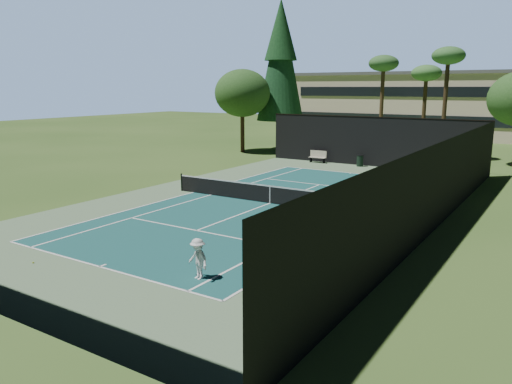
# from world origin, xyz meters

# --- Properties ---
(ground) EXTENTS (160.00, 160.00, 0.00)m
(ground) POSITION_xyz_m (0.00, 0.00, 0.00)
(ground) COLOR #385921
(ground) RESTS_ON ground
(apron_slab) EXTENTS (18.00, 32.00, 0.01)m
(apron_slab) POSITION_xyz_m (0.00, 0.00, 0.01)
(apron_slab) COLOR #60815A
(apron_slab) RESTS_ON ground
(court_surface) EXTENTS (10.97, 23.77, 0.01)m
(court_surface) POSITION_xyz_m (0.00, 0.00, 0.01)
(court_surface) COLOR #1A5352
(court_surface) RESTS_ON ground
(court_lines) EXTENTS (11.07, 23.87, 0.01)m
(court_lines) POSITION_xyz_m (0.00, 0.00, 0.02)
(court_lines) COLOR white
(court_lines) RESTS_ON ground
(tennis_net) EXTENTS (12.90, 0.10, 1.10)m
(tennis_net) POSITION_xyz_m (0.00, 0.00, 0.56)
(tennis_net) COLOR black
(tennis_net) RESTS_ON ground
(fence) EXTENTS (18.04, 32.05, 4.03)m
(fence) POSITION_xyz_m (0.00, 0.06, 2.01)
(fence) COLOR black
(fence) RESTS_ON ground
(player) EXTENTS (1.02, 0.75, 1.42)m
(player) POSITION_xyz_m (3.71, -10.85, 0.71)
(player) COLOR white
(player) RESTS_ON ground
(tennis_ball_a) EXTENTS (0.07, 0.07, 0.07)m
(tennis_ball_a) POSITION_xyz_m (-2.35, -12.93, 0.03)
(tennis_ball_a) COLOR #C2D32F
(tennis_ball_a) RESTS_ON ground
(tennis_ball_b) EXTENTS (0.06, 0.06, 0.06)m
(tennis_ball_b) POSITION_xyz_m (-1.62, 2.83, 0.03)
(tennis_ball_b) COLOR #C5DD32
(tennis_ball_b) RESTS_ON ground
(tennis_ball_c) EXTENTS (0.06, 0.06, 0.06)m
(tennis_ball_c) POSITION_xyz_m (0.24, 4.40, 0.03)
(tennis_ball_c) COLOR #BCD530
(tennis_ball_c) RESTS_ON ground
(tennis_ball_d) EXTENTS (0.07, 0.07, 0.07)m
(tennis_ball_d) POSITION_xyz_m (-5.48, 3.47, 0.03)
(tennis_ball_d) COLOR #E4F036
(tennis_ball_d) RESTS_ON ground
(park_bench) EXTENTS (1.50, 0.45, 1.02)m
(park_bench) POSITION_xyz_m (-4.49, 15.44, 0.55)
(park_bench) COLOR #BCB39C
(park_bench) RESTS_ON ground
(trash_bin) EXTENTS (0.56, 0.56, 0.95)m
(trash_bin) POSITION_xyz_m (-0.66, 15.36, 0.48)
(trash_bin) COLOR black
(trash_bin) RESTS_ON ground
(pine_tree) EXTENTS (4.80, 4.80, 15.00)m
(pine_tree) POSITION_xyz_m (-12.00, 22.00, 9.55)
(pine_tree) COLOR #4E3721
(pine_tree) RESTS_ON ground
(palm_a) EXTENTS (2.80, 2.80, 9.32)m
(palm_a) POSITION_xyz_m (-2.00, 24.00, 8.19)
(palm_a) COLOR #4D3721
(palm_a) RESTS_ON ground
(palm_b) EXTENTS (2.80, 2.80, 8.42)m
(palm_b) POSITION_xyz_m (1.50, 26.00, 7.36)
(palm_b) COLOR #402F1B
(palm_b) RESTS_ON ground
(palm_c) EXTENTS (2.80, 2.80, 9.77)m
(palm_c) POSITION_xyz_m (4.00, 23.00, 8.60)
(palm_c) COLOR #3E2D1A
(palm_c) RESTS_ON ground
(decid_tree_c) EXTENTS (5.44, 5.44, 8.09)m
(decid_tree_c) POSITION_xyz_m (-14.00, 18.00, 5.76)
(decid_tree_c) COLOR #49301F
(decid_tree_c) RESTS_ON ground
(campus_building) EXTENTS (40.50, 12.50, 8.30)m
(campus_building) POSITION_xyz_m (0.00, 45.98, 4.21)
(campus_building) COLOR beige
(campus_building) RESTS_ON ground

